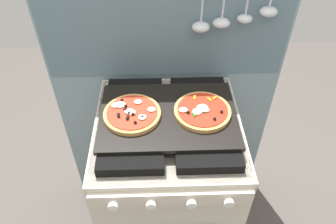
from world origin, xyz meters
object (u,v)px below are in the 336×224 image
at_px(pizza_left, 132,113).
at_px(pizza_right, 202,111).
at_px(stove, 168,183).
at_px(baking_tray, 168,115).

relative_size(pizza_left, pizza_right, 1.00).
bearing_deg(pizza_left, stove, 1.45).
xyz_separation_m(pizza_left, pizza_right, (0.28, 0.01, -0.00)).
bearing_deg(pizza_right, baking_tray, -179.80).
relative_size(baking_tray, pizza_right, 2.41).
xyz_separation_m(stove, pizza_left, (-0.14, -0.00, 0.48)).
xyz_separation_m(baking_tray, pizza_left, (-0.14, -0.01, 0.02)).
bearing_deg(baking_tray, pizza_right, 0.20).
distance_m(baking_tray, pizza_right, 0.14).
height_order(baking_tray, pizza_left, pizza_left).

